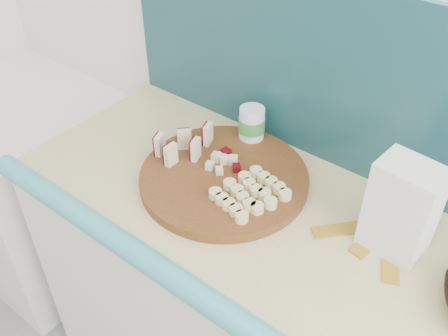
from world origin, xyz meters
The scene contains 8 objects.
porcelain_fixture centered at (-1.45, 1.50, 0.40)m, with size 0.70×0.72×0.84m.
cutting_board centered at (-0.47, 1.52, 0.92)m, with size 0.45×0.45×0.03m, color #44260E.
apple_wedges centered at (-0.61, 1.53, 0.97)m, with size 0.12×0.18×0.06m.
apple_chunks centered at (-0.49, 1.53, 0.95)m, with size 0.07×0.07×0.02m.
banana_slices centered at (-0.36, 1.49, 0.95)m, with size 0.18×0.19×0.02m.
flour_bag centered at (-0.02, 1.58, 1.03)m, with size 0.14×0.10×0.24m, color white.
canister centered at (-0.51, 1.71, 0.98)m, with size 0.08×0.08×0.12m.
banana_peel centered at (-0.06, 1.57, 0.91)m, with size 0.24×0.20×0.01m.
Camera 1 is at (0.17, 0.72, 1.80)m, focal length 40.00 mm.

